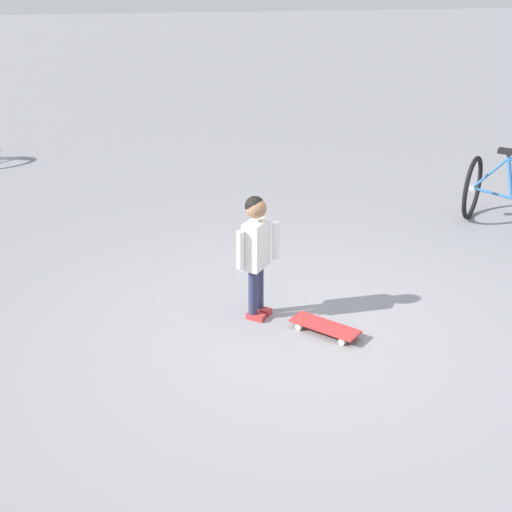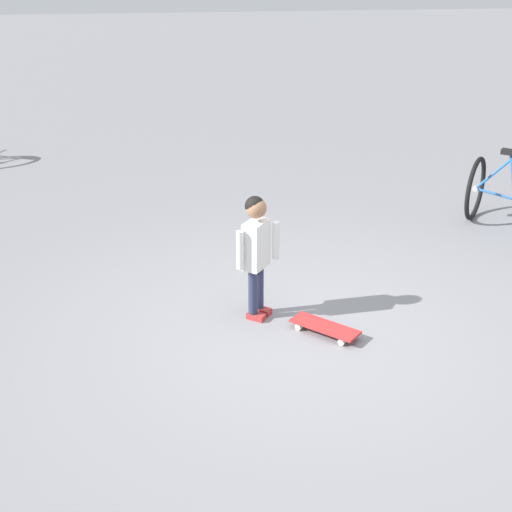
% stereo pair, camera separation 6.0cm
% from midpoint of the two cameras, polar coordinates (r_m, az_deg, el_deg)
% --- Properties ---
extents(ground_plane, '(50.00, 50.00, 0.00)m').
position_cam_midpoint_polar(ground_plane, '(5.85, 4.48, -6.32)').
color(ground_plane, gray).
extents(child_person, '(0.28, 0.37, 1.06)m').
position_cam_midpoint_polar(child_person, '(5.84, 0.31, 0.95)').
color(child_person, '#2D3351').
rests_on(child_person, ground).
extents(skateboard, '(0.53, 0.55, 0.07)m').
position_cam_midpoint_polar(skateboard, '(5.87, 5.72, -5.58)').
color(skateboard, '#B22D2D').
rests_on(skateboard, ground).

